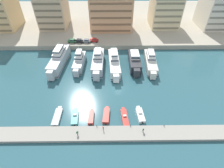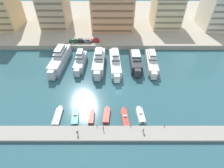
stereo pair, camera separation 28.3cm
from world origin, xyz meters
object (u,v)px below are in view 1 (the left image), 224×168
yacht_silver_far_left (59,59)px  yacht_silver_left (79,61)px  pedestrian_mid_deck (103,128)px  yacht_silver_mid_left (98,62)px  motorboat_red_mid_left (91,117)px  car_red_center_left (94,40)px  yacht_white_center_left (114,62)px  motorboat_white_center_right (140,115)px  car_black_left (79,41)px  car_green_far_left (72,41)px  yacht_ivory_center_right (151,61)px  yacht_charcoal_center (135,61)px  motorboat_teal_left (75,117)px  motorboat_red_center_left (106,115)px  pedestrian_far_side (77,133)px  motorboat_grey_far_left (57,116)px  motorboat_red_center (125,118)px  car_grey_mid_left (86,41)px  pedestrian_near_edge (143,130)px

yacht_silver_far_left → yacht_silver_left: yacht_silver_far_left is taller
yacht_silver_left → pedestrian_mid_deck: 33.60m
yacht_silver_mid_left → motorboat_red_mid_left: (-0.86, -26.39, -2.13)m
yacht_silver_far_left → car_red_center_left: size_ratio=5.18×
car_red_center_left → yacht_white_center_left: bearing=-62.9°
yacht_white_center_left → motorboat_white_center_right: size_ratio=3.15×
car_black_left → pedestrian_mid_deck: (12.84, -48.36, -1.34)m
yacht_silver_left → yacht_silver_mid_left: 7.74m
yacht_silver_left → car_green_far_left: 17.47m
yacht_white_center_left → yacht_ivory_center_right: 15.02m
motorboat_white_center_right → car_green_far_left: car_green_far_left is taller
yacht_charcoal_center → yacht_silver_far_left: bearing=177.9°
yacht_silver_left → car_black_left: size_ratio=3.62×
yacht_silver_left → car_green_far_left: bearing=108.2°
yacht_silver_mid_left → car_green_far_left: yacht_silver_mid_left is taller
yacht_silver_left → yacht_charcoal_center: (22.71, 0.04, -0.10)m
car_red_center_left → yacht_charcoal_center: bearing=-44.1°
yacht_ivory_center_right → motorboat_teal_left: bearing=-135.6°
motorboat_red_mid_left → car_red_center_left: car_red_center_left is taller
motorboat_red_center_left → car_black_left: size_ratio=1.53×
motorboat_red_mid_left → pedestrian_far_side: bearing=-116.7°
yacht_ivory_center_right → motorboat_white_center_right: 27.50m
pedestrian_mid_deck → pedestrian_far_side: pedestrian_far_side is taller
car_red_center_left → yacht_ivory_center_right: bearing=-35.4°
motorboat_grey_far_left → pedestrian_far_side: size_ratio=4.60×
car_black_left → pedestrian_mid_deck: 50.05m
motorboat_grey_far_left → motorboat_white_center_right: (25.05, 0.31, 0.10)m
motorboat_red_center → pedestrian_mid_deck: (-6.31, -4.41, 1.40)m
motorboat_red_mid_left → car_grey_mid_left: (-5.53, 43.64, 2.63)m
yacht_charcoal_center → pedestrian_far_side: 38.41m
yacht_charcoal_center → motorboat_teal_left: 34.04m
car_grey_mid_left → pedestrian_near_edge: car_grey_mid_left is taller
yacht_white_center_left → motorboat_red_mid_left: bearing=-105.9°
motorboat_teal_left → car_black_left: size_ratio=1.61×
motorboat_red_center_left → car_grey_mid_left: size_ratio=1.55×
yacht_silver_far_left → yacht_ivory_center_right: yacht_silver_far_left is taller
pedestrian_near_edge → pedestrian_mid_deck: pedestrian_near_edge is taller
yacht_white_center_left → pedestrian_mid_deck: yacht_white_center_left is taller
car_grey_mid_left → yacht_white_center_left: bearing=-53.4°
car_black_left → car_red_center_left: same height
yacht_silver_mid_left → yacht_ivory_center_right: 21.59m
motorboat_white_center_right → pedestrian_far_side: (-17.96, -6.91, 1.33)m
yacht_white_center_left → motorboat_white_center_right: (7.39, -25.48, -1.93)m
car_grey_mid_left → yacht_silver_left: bearing=-94.5°
yacht_silver_mid_left → motorboat_red_mid_left: size_ratio=3.19×
car_green_far_left → car_grey_mid_left: (6.77, -0.06, 0.00)m
yacht_charcoal_center → motorboat_white_center_right: yacht_charcoal_center is taller
car_red_center_left → pedestrian_mid_deck: car_red_center_left is taller
car_red_center_left → motorboat_white_center_right: bearing=-69.1°
yacht_silver_mid_left → motorboat_red_mid_left: yacht_silver_mid_left is taller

